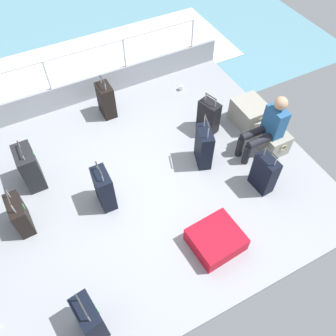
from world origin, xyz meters
The scene contains 17 objects.
ground_plane centered at (0.00, 0.00, -0.03)m, with size 4.40×5.20×0.06m, color gray.
gunwale_port centered at (-2.17, 0.00, 0.23)m, with size 0.06×5.20×0.45m, color gray.
railing_port centered at (-2.17, 0.00, 0.78)m, with size 0.04×4.20×1.02m.
sea_wake centered at (-3.60, 0.00, -0.34)m, with size 12.00×12.00×0.01m.
cargo_crate_0 centered at (-0.30, 2.16, 0.21)m, with size 0.61×0.48×0.41m.
cargo_crate_1 centered at (0.33, 2.14, 0.18)m, with size 0.58×0.39×0.35m.
passenger_seated centered at (0.33, 1.96, 0.55)m, with size 0.34×0.66×1.05m.
suitcase_0 centered at (1.63, -1.38, 0.30)m, with size 0.43×0.27×0.78m.
suitcase_1 centered at (0.09, 1.01, 0.33)m, with size 0.44×0.31×0.89m.
suitcase_2 centered at (0.91, 1.53, 0.31)m, with size 0.37×0.22×0.78m.
suitcase_3 centered at (1.41, 0.41, 0.13)m, with size 0.63×0.68×0.25m.
suitcase_4 centered at (0.11, -0.63, 0.33)m, with size 0.38×0.21×0.80m.
suitcase_5 centered at (-0.06, -1.77, 0.26)m, with size 0.45×0.21×0.71m.
suitcase_6 centered at (-0.73, -1.45, 0.33)m, with size 0.45×0.27×0.77m.
suitcase_7 centered at (-1.63, 0.08, 0.30)m, with size 0.35×0.23×0.76m.
suitcase_8 centered at (-0.48, 1.44, 0.29)m, with size 0.39×0.30×0.73m.
paper_cup centered at (-1.60, 1.55, 0.05)m, with size 0.08×0.08×0.10m, color white.
Camera 1 is at (2.94, -1.09, 4.27)m, focal length 36.93 mm.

